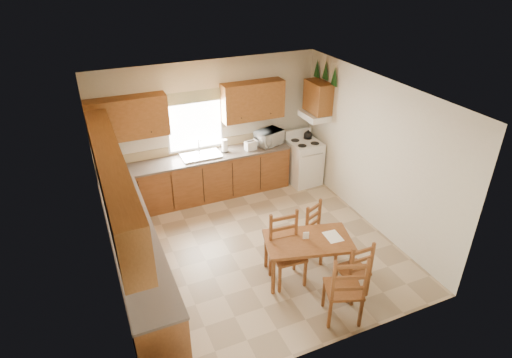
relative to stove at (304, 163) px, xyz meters
name	(u,v)px	position (x,y,z in m)	size (l,w,h in m)	color
floor	(255,247)	(-1.88, -1.71, -0.46)	(4.50, 4.50, 0.00)	tan
ceiling	(255,94)	(-1.88, -1.71, 2.24)	(4.50, 4.50, 0.00)	brown
wall_left	(105,209)	(-4.13, -1.71, 0.89)	(4.50, 4.50, 0.00)	beige
wall_right	(373,153)	(0.37, -1.71, 0.89)	(4.50, 4.50, 0.00)	beige
wall_back	(210,128)	(-1.88, 0.54, 0.89)	(4.50, 4.50, 0.00)	beige
wall_front	(334,265)	(-1.88, -3.96, 0.89)	(4.50, 4.50, 0.00)	beige
lower_cab_back	(199,179)	(-2.25, 0.24, -0.02)	(3.75, 0.60, 0.88)	brown
lower_cab_left	(138,262)	(-3.83, -1.86, -0.02)	(0.60, 3.60, 0.88)	brown
counter_back	(197,158)	(-2.25, 0.24, 0.44)	(3.75, 0.63, 0.04)	#544A44
counter_left	(134,237)	(-3.83, -1.86, 0.44)	(0.63, 3.60, 0.04)	#544A44
backsplash	(193,147)	(-2.25, 0.53, 0.55)	(3.75, 0.01, 0.18)	tan
upper_cab_back_left	(128,118)	(-3.43, 0.38, 1.39)	(1.41, 0.33, 0.75)	brown
upper_cab_back_right	(253,101)	(-1.02, 0.38, 1.39)	(1.25, 0.33, 0.75)	brown
upper_cab_left	(113,180)	(-3.96, -1.86, 1.39)	(0.33, 3.60, 0.75)	brown
upper_cab_stove	(318,97)	(0.20, -0.06, 1.44)	(0.33, 0.62, 0.62)	brown
range_hood	(314,116)	(0.15, -0.06, 1.06)	(0.44, 0.62, 0.12)	silver
window_frame	(195,122)	(-2.18, 0.51, 1.09)	(1.13, 0.02, 1.18)	silver
window_pane	(195,122)	(-2.18, 0.51, 1.09)	(1.05, 0.01, 1.10)	white
window_valance	(194,97)	(-2.18, 0.48, 1.59)	(1.19, 0.01, 0.24)	#455A31
sink_basin	(201,156)	(-2.18, 0.24, 0.48)	(0.75, 0.45, 0.04)	silver
pine_decal_a	(335,76)	(0.33, -0.38, 1.92)	(0.22, 0.22, 0.36)	#154016
pine_decal_b	(326,70)	(0.33, -0.06, 1.96)	(0.22, 0.22, 0.36)	#154016
pine_decal_c	(317,68)	(0.33, 0.26, 1.92)	(0.22, 0.22, 0.36)	#154016
stove	(304,163)	(0.00, 0.00, 0.00)	(0.62, 0.64, 0.92)	silver
coffeemaker	(116,162)	(-3.76, 0.26, 0.65)	(0.22, 0.27, 0.38)	silver
paper_towel	(225,146)	(-1.68, 0.26, 0.59)	(0.11, 0.11, 0.26)	white
toaster	(251,146)	(-1.17, 0.15, 0.55)	(0.22, 0.14, 0.18)	silver
microwave	(269,138)	(-0.72, 0.24, 0.61)	(0.50, 0.36, 0.30)	silver
dining_table	(307,258)	(-1.43, -2.67, -0.12)	(1.28, 0.73, 0.69)	brown
chair_near_left	(353,267)	(-1.00, -3.25, 0.01)	(0.40, 0.38, 0.95)	brown
chair_near_right	(344,285)	(-1.40, -3.59, 0.11)	(0.48, 0.45, 1.13)	brown
chair_far_left	(288,251)	(-1.76, -2.66, 0.10)	(0.47, 0.45, 1.12)	brown
chair_far_right	(320,232)	(-0.99, -2.33, 0.01)	(0.40, 0.38, 0.94)	brown
table_paper	(333,236)	(-1.05, -2.75, 0.23)	(0.23, 0.30, 0.00)	white
table_card	(306,235)	(-1.45, -2.64, 0.28)	(0.09, 0.02, 0.12)	white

